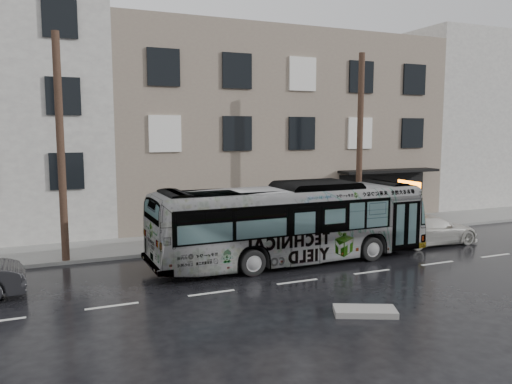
# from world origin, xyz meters

# --- Properties ---
(ground) EXTENTS (120.00, 120.00, 0.00)m
(ground) POSITION_xyz_m (0.00, 0.00, 0.00)
(ground) COLOR black
(ground) RESTS_ON ground
(sidewalk) EXTENTS (90.00, 3.60, 0.15)m
(sidewalk) POSITION_xyz_m (0.00, 4.90, 0.07)
(sidewalk) COLOR gray
(sidewalk) RESTS_ON ground
(building_taupe) EXTENTS (20.00, 12.00, 11.00)m
(building_taupe) POSITION_xyz_m (5.00, 12.70, 5.50)
(building_taupe) COLOR gray
(building_taupe) RESTS_ON ground
(building_filler) EXTENTS (18.00, 12.00, 12.00)m
(building_filler) POSITION_xyz_m (24.00, 12.70, 6.00)
(building_filler) COLOR beige
(building_filler) RESTS_ON ground
(utility_pole_front) EXTENTS (0.30, 0.30, 9.00)m
(utility_pole_front) POSITION_xyz_m (6.50, 3.30, 4.65)
(utility_pole_front) COLOR #462E23
(utility_pole_front) RESTS_ON sidewalk
(utility_pole_rear) EXTENTS (0.30, 0.30, 9.00)m
(utility_pole_rear) POSITION_xyz_m (-7.50, 3.30, 4.65)
(utility_pole_rear) COLOR #462E23
(utility_pole_rear) RESTS_ON sidewalk
(sign_post) EXTENTS (0.06, 0.06, 2.40)m
(sign_post) POSITION_xyz_m (7.60, 3.30, 1.35)
(sign_post) COLOR slate
(sign_post) RESTS_ON sidewalk
(bus) EXTENTS (11.75, 2.93, 3.26)m
(bus) POSITION_xyz_m (1.04, 0.03, 1.63)
(bus) COLOR #B2B2B2
(bus) RESTS_ON ground
(white_sedan) EXTENTS (4.85, 2.03, 1.40)m
(white_sedan) POSITION_xyz_m (8.53, 0.37, 0.70)
(white_sedan) COLOR #B5B4AC
(white_sedan) RESTS_ON ground
(slush_pile) EXTENTS (1.97, 1.48, 0.18)m
(slush_pile) POSITION_xyz_m (0.36, -6.09, 0.09)
(slush_pile) COLOR #A39E9A
(slush_pile) RESTS_ON ground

